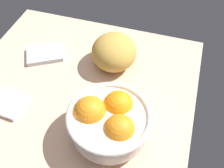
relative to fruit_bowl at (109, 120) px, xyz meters
The scene contains 5 objects.
ground_plane 20.38cm from the fruit_bowl, 42.67° to the right, with size 69.36×62.89×3.00cm, color #D9AE8F.
fruit_bowl is the anchor object (origin of this frame).
bread_loaf 26.04cm from the fruit_bowl, 75.96° to the right, with size 15.04×14.11×10.28cm, color gold.
napkin_folded 37.09cm from the fruit_bowl, 36.53° to the right, with size 11.61×8.22×1.47cm, color silver.
napkin_spare 32.30cm from the fruit_bowl, ahead, with size 12.53×8.28×1.26cm, color silver.
Camera 1 is at (-24.89, 46.05, 61.50)cm, focal length 42.37 mm.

